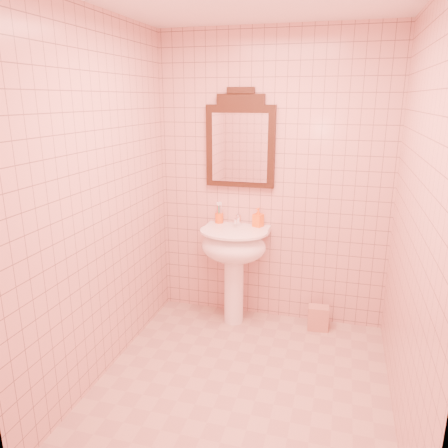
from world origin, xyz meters
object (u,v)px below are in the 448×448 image
(pedestal_sink, at_px, (234,252))
(mirror, at_px, (240,142))
(towel, at_px, (318,318))
(soap_dispenser, at_px, (258,217))
(toothbrush_cup, at_px, (219,218))

(pedestal_sink, relative_size, mirror, 1.04)
(mirror, bearing_deg, towel, -10.36)
(mirror, height_order, soap_dispenser, mirror)
(mirror, bearing_deg, soap_dispenser, -14.53)
(toothbrush_cup, distance_m, towel, 1.23)
(towel, bearing_deg, toothbrush_cup, 173.03)
(toothbrush_cup, relative_size, soap_dispenser, 0.99)
(pedestal_sink, bearing_deg, toothbrush_cup, 135.45)
(pedestal_sink, relative_size, toothbrush_cup, 5.20)
(mirror, distance_m, soap_dispenser, 0.66)
(mirror, xyz_separation_m, towel, (0.74, -0.14, -1.48))
(soap_dispenser, relative_size, towel, 0.79)
(soap_dispenser, height_order, towel, soap_dispenser)
(pedestal_sink, height_order, toothbrush_cup, toothbrush_cup)
(pedestal_sink, height_order, soap_dispenser, soap_dispenser)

